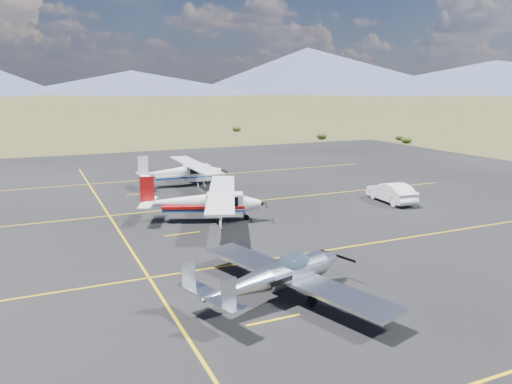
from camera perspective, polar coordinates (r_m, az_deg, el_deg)
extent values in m
plane|color=#383D1C|center=(21.49, 5.09, -9.13)|extent=(1600.00, 1600.00, 0.00)
cube|color=black|center=(27.47, -2.09, -4.35)|extent=(72.00, 72.00, 0.02)
cube|color=#B9BBC0|center=(19.03, 4.14, -9.54)|extent=(4.02, 9.11, 0.12)
ellipsoid|color=#99BFD8|center=(18.85, 4.17, -8.17)|extent=(1.86, 1.38, 0.83)
cube|color=#B9BBC0|center=(16.67, -5.11, -11.73)|extent=(1.55, 3.10, 0.06)
cube|color=#B9BBC0|center=(15.59, -3.15, -11.61)|extent=(0.55, 0.22, 1.01)
cube|color=#B9BBC0|center=(17.26, -7.75, -9.30)|extent=(0.55, 0.22, 1.01)
cylinder|color=black|center=(20.34, 7.37, -9.90)|extent=(0.35, 0.19, 0.34)
cylinder|color=black|center=(18.34, 6.41, -12.29)|extent=(0.42, 0.22, 0.40)
cylinder|color=black|center=(19.91, 1.19, -10.20)|extent=(0.42, 0.22, 0.40)
cube|color=white|center=(29.08, -3.56, -1.39)|extent=(2.35, 1.79, 1.28)
cube|color=white|center=(28.94, -3.95, -0.11)|extent=(5.22, 10.26, 0.13)
cube|color=black|center=(29.02, -3.57, -0.88)|extent=(1.83, 1.61, 0.52)
cube|color=red|center=(29.15, -5.99, -1.59)|extent=(4.82, 2.78, 0.17)
cube|color=red|center=(29.31, -12.34, 0.26)|extent=(0.78, 0.36, 1.52)
cube|color=white|center=(29.47, -12.28, -1.19)|extent=(1.78, 3.09, 0.06)
cylinder|color=black|center=(29.29, -1.12, -2.94)|extent=(0.35, 0.21, 0.34)
cylinder|color=black|center=(28.32, -4.14, -3.42)|extent=(0.43, 0.27, 0.42)
cylinder|color=black|center=(30.25, -4.05, -2.41)|extent=(0.43, 0.27, 0.42)
cube|color=silver|center=(40.14, -6.74, 2.21)|extent=(2.01, 1.06, 1.23)
cube|color=silver|center=(39.99, -7.01, 3.09)|extent=(1.50, 10.02, 0.13)
cube|color=black|center=(40.10, -6.75, 2.57)|extent=(1.46, 1.10, 0.50)
cube|color=silver|center=(39.84, -8.36, 1.96)|extent=(4.56, 1.10, 0.16)
cube|color=silver|center=(38.99, -12.79, 2.99)|extent=(0.77, 0.07, 1.45)
cube|color=silver|center=(39.11, -12.74, 1.94)|extent=(0.71, 2.92, 0.05)
cylinder|color=black|center=(40.64, -5.12, 1.23)|extent=(0.33, 0.09, 0.33)
cylinder|color=black|center=(39.30, -6.68, 0.88)|extent=(0.40, 0.12, 0.40)
cylinder|color=black|center=(41.10, -7.47, 1.35)|extent=(0.40, 0.12, 0.40)
imported|color=white|center=(34.99, 15.21, -0.03)|extent=(1.78, 4.25, 1.37)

